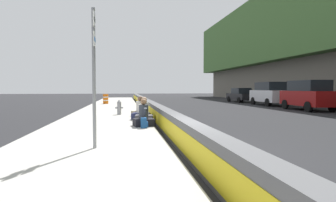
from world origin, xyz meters
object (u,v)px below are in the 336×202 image
at_px(parked_car_third, 308,95).
at_px(seated_person_far, 140,110).
at_px(seated_person_middle, 144,114).
at_px(fire_hydrant, 119,107).
at_px(seated_person_foreground, 144,117).
at_px(seated_person_rear, 141,112).
at_px(parked_car_fourth, 269,93).
at_px(construction_barrel, 106,99).
at_px(backpack, 144,123).
at_px(parked_car_midline, 241,95).
at_px(route_sign_post, 94,68).

bearing_deg(parked_car_third, seated_person_far, 106.87).
bearing_deg(seated_person_middle, seated_person_far, 1.89).
bearing_deg(fire_hydrant, seated_person_foreground, -168.26).
relative_size(fire_hydrant, seated_person_foreground, 0.79).
xyz_separation_m(seated_person_foreground, seated_person_rear, (2.58, -0.02, 0.01)).
bearing_deg(parked_car_fourth, construction_barrel, 79.53).
height_order(backpack, parked_car_midline, parked_car_midline).
relative_size(seated_person_foreground, parked_car_third, 0.23).
xyz_separation_m(seated_person_rear, seated_person_far, (1.44, -0.02, -0.03)).
distance_m(backpack, parked_car_fourth, 19.72).
relative_size(seated_person_foreground, seated_person_rear, 0.97).
relative_size(route_sign_post, parked_car_third, 0.74).
bearing_deg(fire_hydrant, parked_car_fourth, -58.33).
distance_m(seated_person_rear, construction_barrel, 14.64).
bearing_deg(seated_person_foreground, seated_person_far, -0.63).
xyz_separation_m(backpack, parked_car_fourth, (14.61, -13.22, 0.85)).
xyz_separation_m(fire_hydrant, seated_person_rear, (-2.66, -1.11, -0.09)).
bearing_deg(seated_person_foreground, seated_person_rear, -0.50).
relative_size(route_sign_post, construction_barrel, 3.79).
xyz_separation_m(seated_person_far, backpack, (-4.58, 0.07, -0.14)).
bearing_deg(seated_person_far, seated_person_foreground, 179.37).
xyz_separation_m(route_sign_post, backpack, (3.50, -1.51, -1.88)).
height_order(fire_hydrant, seated_person_rear, seated_person_rear).
xyz_separation_m(fire_hydrant, backpack, (-5.80, -1.06, -0.25)).
xyz_separation_m(fire_hydrant, seated_person_middle, (-3.75, -1.22, -0.09)).
bearing_deg(seated_person_rear, backpack, 179.06).
height_order(seated_person_foreground, parked_car_midline, parked_car_midline).
relative_size(seated_person_foreground, parked_car_midline, 0.24).
bearing_deg(parked_car_fourth, fire_hydrant, 121.67).
relative_size(seated_person_far, construction_barrel, 1.13).
bearing_deg(seated_person_middle, backpack, 175.62).
bearing_deg(seated_person_far, fire_hydrant, 42.87).
relative_size(fire_hydrant, seated_person_middle, 0.76).
relative_size(route_sign_post, seated_person_foreground, 3.22).
relative_size(backpack, parked_car_fourth, 0.08).
bearing_deg(fire_hydrant, seated_person_middle, -162.04).
distance_m(fire_hydrant, backpack, 5.91).
bearing_deg(fire_hydrant, route_sign_post, 177.23).
distance_m(seated_person_far, construction_barrel, 13.23).
relative_size(route_sign_post, parked_car_fourth, 0.74).
distance_m(seated_person_foreground, seated_person_rear, 2.58).
bearing_deg(seated_person_far, parked_car_third, -73.13).
xyz_separation_m(seated_person_rear, parked_car_third, (5.37, -12.97, 0.68)).
bearing_deg(parked_car_third, seated_person_rear, 112.48).
bearing_deg(backpack, seated_person_far, -0.91).
bearing_deg(route_sign_post, parked_car_midline, -30.65).
distance_m(route_sign_post, seated_person_middle, 6.04).
distance_m(backpack, parked_car_third, 15.58).
xyz_separation_m(seated_person_rear, construction_barrel, (14.39, 2.65, 0.12)).
xyz_separation_m(route_sign_post, seated_person_rear, (6.64, -1.56, -1.71)).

